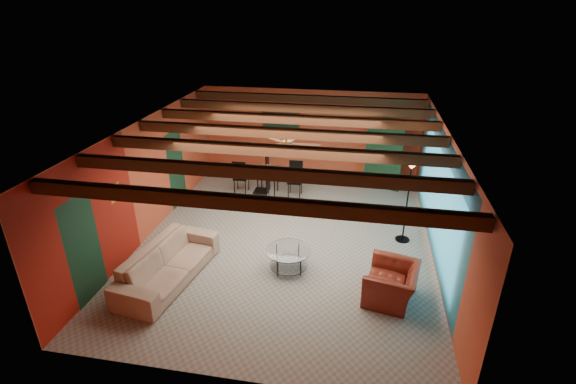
% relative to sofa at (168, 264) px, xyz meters
% --- Properties ---
extents(room, '(6.52, 8.01, 2.71)m').
position_rel_sofa_xyz_m(room, '(2.03, 1.97, 2.00)').
color(room, gray).
rests_on(room, ground).
extents(sofa, '(1.34, 2.60, 0.72)m').
position_rel_sofa_xyz_m(sofa, '(0.00, 0.00, 0.00)').
color(sofa, '#9D7A65').
rests_on(sofa, ground).
extents(armchair, '(1.11, 1.21, 0.68)m').
position_rel_sofa_xyz_m(armchair, '(4.32, 0.17, -0.02)').
color(armchair, maroon).
rests_on(armchair, ground).
extents(coffee_table, '(1.12, 1.12, 0.47)m').
position_rel_sofa_xyz_m(coffee_table, '(2.28, 0.75, -0.13)').
color(coffee_table, silver).
rests_on(coffee_table, ground).
extents(dining_table, '(1.94, 1.94, 1.00)m').
position_rel_sofa_xyz_m(dining_table, '(1.04, 4.30, 0.14)').
color(dining_table, white).
rests_on(dining_table, ground).
extents(armoire, '(1.16, 0.87, 1.84)m').
position_rel_sofa_xyz_m(armoire, '(4.23, 5.56, 0.56)').
color(armoire, maroon).
rests_on(armoire, ground).
extents(floor_lamp, '(0.46, 0.46, 2.00)m').
position_rel_sofa_xyz_m(floor_lamp, '(4.68, 2.37, 0.64)').
color(floor_lamp, black).
rests_on(floor_lamp, ground).
extents(ceiling_fan, '(1.50, 1.50, 0.44)m').
position_rel_sofa_xyz_m(ceiling_fan, '(2.03, 1.86, 2.00)').
color(ceiling_fan, '#472614').
rests_on(ceiling_fan, ceiling).
extents(painting, '(1.05, 0.03, 0.65)m').
position_rel_sofa_xyz_m(painting, '(1.13, 5.82, 1.29)').
color(painting, black).
rests_on(painting, wall_back).
extents(potted_plant, '(0.45, 0.40, 0.44)m').
position_rel_sofa_xyz_m(potted_plant, '(4.23, 5.56, 1.70)').
color(potted_plant, '#26661E').
rests_on(potted_plant, armoire).
extents(vase, '(0.20, 0.20, 0.17)m').
position_rel_sofa_xyz_m(vase, '(1.04, 4.30, 0.72)').
color(vase, orange).
rests_on(vase, dining_table).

